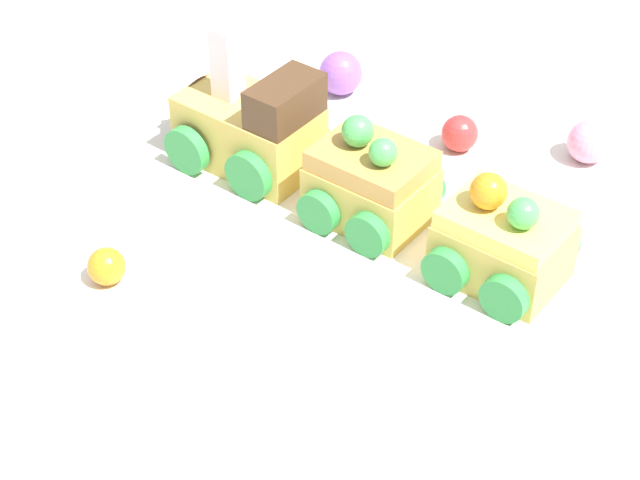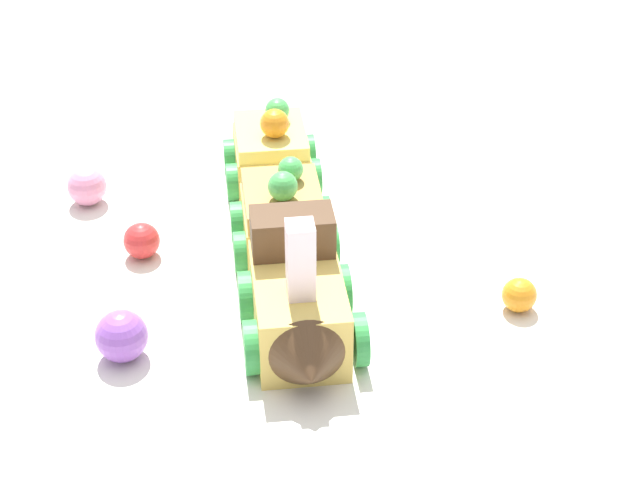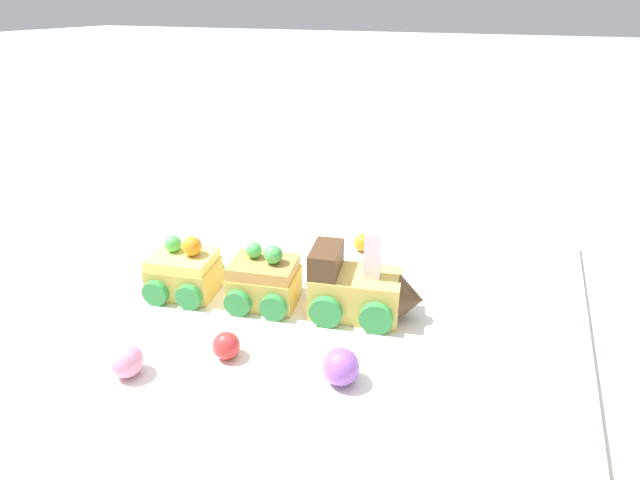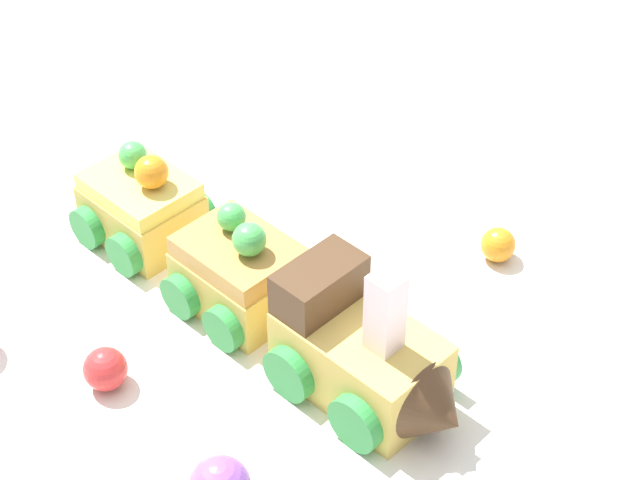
% 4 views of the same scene
% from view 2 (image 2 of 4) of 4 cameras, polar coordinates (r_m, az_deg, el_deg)
% --- Properties ---
extents(ground_plane, '(10.00, 10.00, 0.00)m').
position_cam_2_polar(ground_plane, '(0.74, 2.43, -1.93)').
color(ground_plane, beige).
extents(display_board, '(0.62, 0.47, 0.01)m').
position_cam_2_polar(display_board, '(0.73, 2.44, -1.55)').
color(display_board, white).
rests_on(display_board, ground_plane).
extents(cake_train_locomotive, '(0.12, 0.08, 0.09)m').
position_cam_2_polar(cake_train_locomotive, '(0.64, -0.85, -3.71)').
color(cake_train_locomotive, '#E0BC56').
rests_on(cake_train_locomotive, display_board).
extents(cake_car_caramel, '(0.08, 0.08, 0.07)m').
position_cam_2_polar(cake_car_caramel, '(0.73, -1.76, 1.06)').
color(cake_car_caramel, '#E0BC56').
rests_on(cake_car_caramel, display_board).
extents(cake_car_lemon, '(0.08, 0.08, 0.07)m').
position_cam_2_polar(cake_car_lemon, '(0.81, -2.40, 4.55)').
color(cake_car_lemon, '#E0BC56').
rests_on(cake_car_lemon, display_board).
extents(gumball_purple, '(0.03, 0.03, 0.03)m').
position_cam_2_polar(gumball_purple, '(0.65, -10.30, -5.07)').
color(gumball_purple, '#9956C6').
rests_on(gumball_purple, display_board).
extents(gumball_orange, '(0.02, 0.02, 0.02)m').
position_cam_2_polar(gumball_orange, '(0.69, 10.81, -2.90)').
color(gumball_orange, orange).
rests_on(gumball_orange, display_board).
extents(gumball_red, '(0.03, 0.03, 0.03)m').
position_cam_2_polar(gumball_red, '(0.73, -9.35, -0.24)').
color(gumball_red, red).
rests_on(gumball_red, display_board).
extents(gumball_pink, '(0.03, 0.03, 0.03)m').
position_cam_2_polar(gumball_pink, '(0.80, -12.13, 2.82)').
color(gumball_pink, pink).
rests_on(gumball_pink, display_board).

